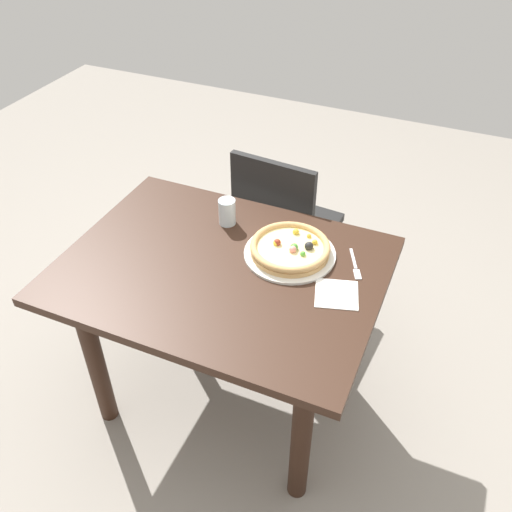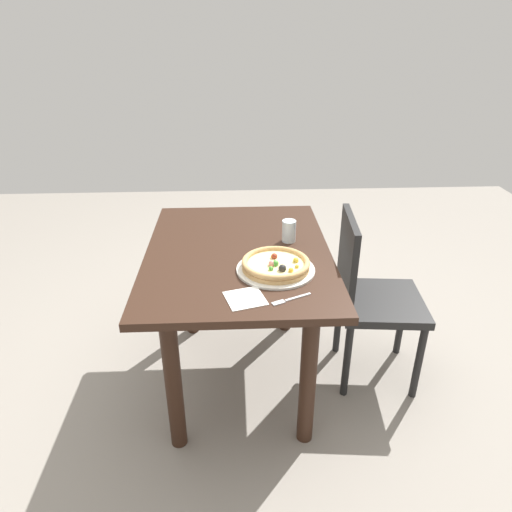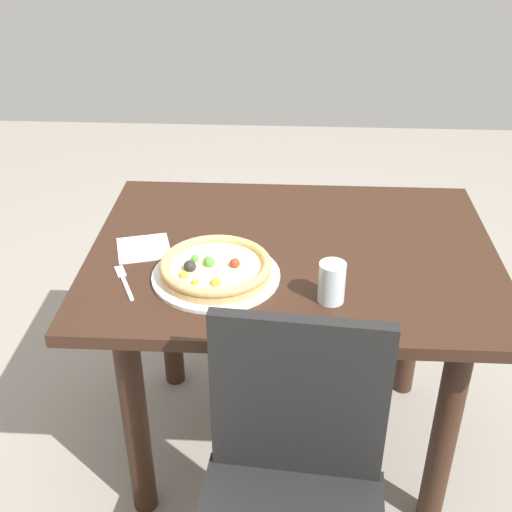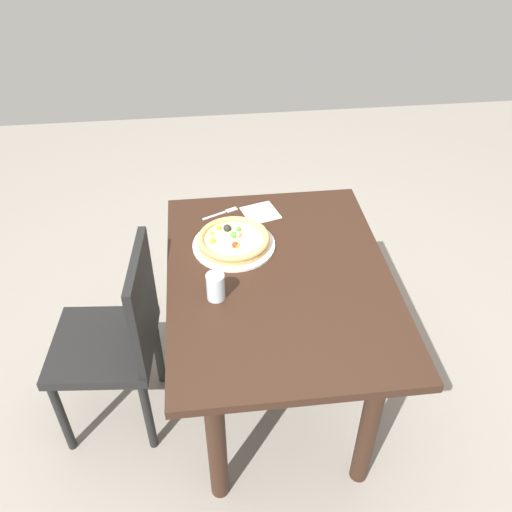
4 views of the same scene
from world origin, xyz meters
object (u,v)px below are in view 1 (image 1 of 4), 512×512
chair_near (283,226)px  plate (290,254)px  dining_table (223,293)px  pizza (290,248)px  napkin (337,294)px  fork (355,266)px  drinking_glass (227,212)px

chair_near → plate: size_ratio=2.67×
dining_table → plate: bearing=-141.8°
chair_near → pizza: chair_near is taller
pizza → napkin: pizza is taller
fork → dining_table: bearing=-91.7°
plate → drinking_glass: bearing=-16.8°
drinking_glass → napkin: drinking_glass is taller
chair_near → plate: chair_near is taller
dining_table → fork: bearing=-157.0°
dining_table → napkin: (-0.41, -0.02, 0.13)m
chair_near → fork: chair_near is taller
drinking_glass → plate: bearing=163.2°
plate → dining_table: bearing=38.2°
plate → drinking_glass: size_ratio=3.18×
fork → napkin: (0.02, 0.16, -0.00)m
fork → drinking_glass: drinking_glass is taller
drinking_glass → napkin: size_ratio=0.74×
plate → fork: bearing=-173.2°
dining_table → drinking_glass: bearing=-69.1°
chair_near → drinking_glass: size_ratio=8.49×
napkin → drinking_glass: bearing=-23.6°
dining_table → plate: 0.28m
dining_table → fork: 0.48m
chair_near → plate: bearing=-62.0°
pizza → plate: bearing=39.2°
fork → drinking_glass: (0.52, -0.06, 0.05)m
chair_near → drinking_glass: chair_near is taller
chair_near → napkin: bearing=-50.6°
dining_table → drinking_glass: 0.31m
dining_table → drinking_glass: size_ratio=10.76×
plate → pizza: (-0.00, -0.00, 0.03)m
fork → chair_near: bearing=-160.7°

